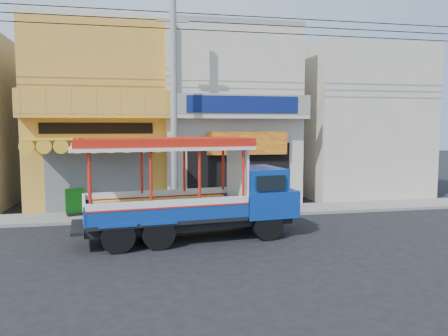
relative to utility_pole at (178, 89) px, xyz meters
name	(u,v)px	position (x,y,z in m)	size (l,w,h in m)	color
ground	(215,239)	(0.85, -3.30, -5.03)	(90.00, 90.00, 0.00)	black
sidewalk	(198,213)	(0.85, 0.70, -4.97)	(30.00, 2.00, 0.12)	slate
shophouse_left	(102,116)	(-3.15, 4.66, -0.92)	(6.00, 7.50, 8.24)	gold
shophouse_right	(225,117)	(2.85, 4.66, -0.93)	(6.00, 6.75, 8.24)	beige
party_pilaster	(171,117)	(-0.15, 1.55, -1.03)	(0.35, 0.30, 8.00)	beige
filler_building_right	(353,123)	(9.85, 4.70, -1.23)	(6.00, 6.00, 7.60)	beige
utility_pole	(178,89)	(0.00, 0.00, 0.00)	(28.00, 0.26, 9.00)	gray
songthaew_truck	(204,190)	(0.51, -3.11, -3.46)	(7.20, 3.03, 3.26)	black
green_sign	(75,204)	(-4.01, 0.89, -4.46)	(0.69, 0.51, 1.08)	black
potted_plant_a	(232,198)	(2.26, 0.53, -4.36)	(0.99, 0.86, 1.11)	#1B6022
potted_plant_b	(263,197)	(3.67, 0.72, -4.40)	(0.57, 0.46, 1.03)	#1B6022
potted_plant_c	(265,196)	(3.92, 1.22, -4.43)	(0.54, 0.54, 0.97)	#1B6022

